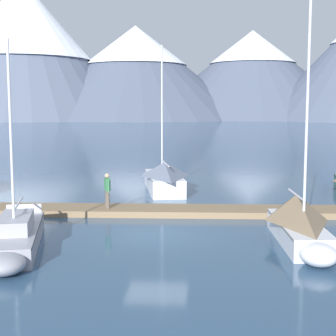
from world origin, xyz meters
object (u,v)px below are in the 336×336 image
Objects in this scene: sailboat_mid_dock_port at (164,177)px; person_on_dock at (107,188)px; sailboat_second_berth at (15,237)px; sailboat_mid_dock_starboard at (299,221)px.

sailboat_mid_dock_port is 5.28× the size of person_on_dock.
sailboat_mid_dock_port is 7.43m from person_on_dock.
sailboat_mid_dock_starboard is at bearing 9.68° from sailboat_second_berth.
sailboat_mid_dock_starboard reaches higher than sailboat_mid_dock_port.
person_on_dock is (-8.28, 4.70, 0.39)m from sailboat_mid_dock_starboard.
sailboat_mid_dock_port is at bearing 73.37° from person_on_dock.
sailboat_second_berth is at bearing -108.18° from person_on_dock.
sailboat_second_berth reaches higher than person_on_dock.
sailboat_second_berth is at bearing -170.32° from sailboat_mid_dock_starboard.
sailboat_mid_dock_starboard is (10.41, 1.78, 0.38)m from sailboat_second_berth.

